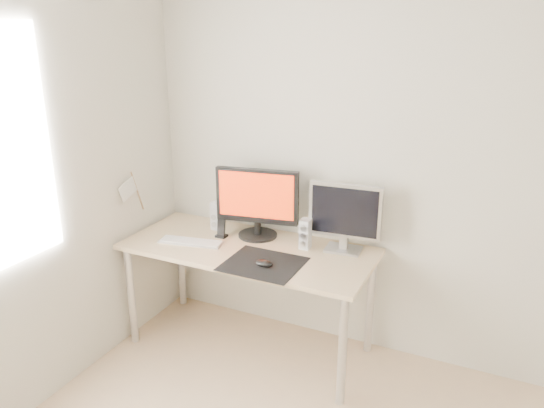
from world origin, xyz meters
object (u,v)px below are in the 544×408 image
(speaker_right, at_px, (305,234))
(phone_dock, at_px, (221,232))
(second_monitor, at_px, (345,214))
(mouse, at_px, (264,263))
(desk, at_px, (248,258))
(speaker_left, at_px, (217,216))
(keyboard, at_px, (191,242))
(main_monitor, at_px, (257,201))

(speaker_right, height_order, phone_dock, speaker_right)
(second_monitor, relative_size, speaker_right, 2.32)
(mouse, distance_m, speaker_right, 0.38)
(desk, relative_size, speaker_right, 8.22)
(speaker_left, relative_size, speaker_right, 1.00)
(keyboard, bearing_deg, desk, 15.40)
(main_monitor, bearing_deg, desk, -82.12)
(second_monitor, xyz_separation_m, speaker_right, (-0.23, -0.07, -0.14))
(speaker_left, xyz_separation_m, phone_dock, (0.10, -0.11, -0.06))
(keyboard, height_order, phone_dock, phone_dock)
(mouse, height_order, speaker_left, speaker_left)
(mouse, relative_size, speaker_left, 0.55)
(main_monitor, distance_m, speaker_left, 0.35)
(main_monitor, height_order, speaker_left, main_monitor)
(desk, xyz_separation_m, second_monitor, (0.57, 0.21, 0.32))
(speaker_left, distance_m, phone_dock, 0.17)
(main_monitor, height_order, speaker_right, main_monitor)
(mouse, bearing_deg, speaker_right, 71.86)
(keyboard, bearing_deg, speaker_left, 85.09)
(mouse, distance_m, phone_dock, 0.54)
(second_monitor, bearing_deg, desk, -160.05)
(main_monitor, height_order, phone_dock, main_monitor)
(keyboard, bearing_deg, main_monitor, 39.35)
(speaker_left, bearing_deg, speaker_right, -4.15)
(speaker_right, bearing_deg, main_monitor, 173.10)
(desk, bearing_deg, second_monitor, 19.95)
(mouse, distance_m, desk, 0.33)
(main_monitor, relative_size, speaker_right, 2.82)
(desk, bearing_deg, phone_dock, 163.45)
(mouse, distance_m, speaker_left, 0.70)
(keyboard, bearing_deg, mouse, -11.39)
(desk, height_order, speaker_left, speaker_left)
(main_monitor, bearing_deg, speaker_right, -6.90)
(mouse, xyz_separation_m, second_monitor, (0.35, 0.42, 0.22))
(mouse, bearing_deg, phone_dock, 147.63)
(desk, height_order, speaker_right, speaker_right)
(speaker_right, bearing_deg, speaker_left, 175.85)
(speaker_left, xyz_separation_m, speaker_right, (0.68, -0.05, 0.00))
(second_monitor, distance_m, speaker_left, 0.92)
(mouse, bearing_deg, desk, 135.01)
(speaker_left, distance_m, speaker_right, 0.68)
(main_monitor, distance_m, second_monitor, 0.59)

